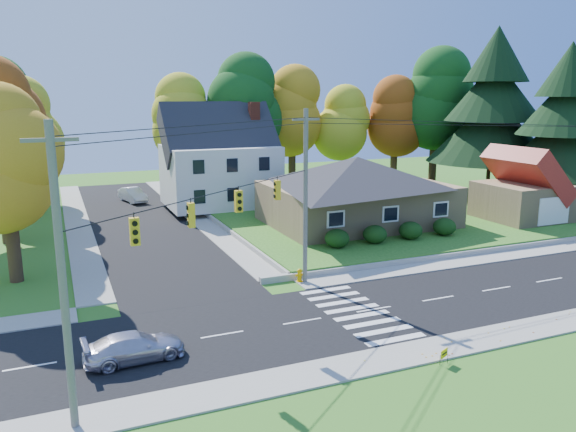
% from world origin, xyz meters
% --- Properties ---
extents(ground, '(120.00, 120.00, 0.00)m').
position_xyz_m(ground, '(0.00, 0.00, 0.00)').
color(ground, '#3D7923').
extents(road_main, '(90.00, 8.00, 0.02)m').
position_xyz_m(road_main, '(0.00, 0.00, 0.01)').
color(road_main, black).
rests_on(road_main, ground).
extents(road_cross, '(8.00, 44.00, 0.02)m').
position_xyz_m(road_cross, '(-8.00, 26.00, 0.01)').
color(road_cross, black).
rests_on(road_cross, ground).
extents(sidewalk_north, '(90.00, 2.00, 0.08)m').
position_xyz_m(sidewalk_north, '(0.00, 5.00, 0.04)').
color(sidewalk_north, '#9C9A90').
rests_on(sidewalk_north, ground).
extents(sidewalk_south, '(90.00, 2.00, 0.08)m').
position_xyz_m(sidewalk_south, '(0.00, -5.00, 0.04)').
color(sidewalk_south, '#9C9A90').
rests_on(sidewalk_south, ground).
extents(lawn, '(30.00, 30.00, 0.50)m').
position_xyz_m(lawn, '(13.00, 21.00, 0.25)').
color(lawn, '#3D7923').
rests_on(lawn, ground).
extents(ranch_house, '(14.60, 10.60, 5.40)m').
position_xyz_m(ranch_house, '(8.00, 16.00, 3.27)').
color(ranch_house, tan).
rests_on(ranch_house, lawn).
extents(colonial_house, '(10.40, 8.40, 9.60)m').
position_xyz_m(colonial_house, '(0.04, 28.00, 4.58)').
color(colonial_house, silver).
rests_on(colonial_house, lawn).
extents(garage, '(7.30, 6.30, 4.60)m').
position_xyz_m(garage, '(22.00, 11.99, 2.84)').
color(garage, tan).
rests_on(garage, lawn).
extents(hedge_row, '(10.70, 1.70, 1.27)m').
position_xyz_m(hedge_row, '(7.50, 9.80, 1.14)').
color(hedge_row, '#163A10').
rests_on(hedge_row, lawn).
extents(traffic_infrastructure, '(38.10, 10.66, 10.00)m').
position_xyz_m(traffic_infrastructure, '(-0.15, 1.35, 5.15)').
color(traffic_infrastructure, '#666059').
rests_on(traffic_infrastructure, ground).
extents(tree_lot_0, '(6.72, 6.72, 12.51)m').
position_xyz_m(tree_lot_0, '(-2.00, 34.00, 8.31)').
color(tree_lot_0, '#3F2A19').
rests_on(tree_lot_0, lawn).
extents(tree_lot_1, '(7.84, 7.84, 14.60)m').
position_xyz_m(tree_lot_1, '(4.00, 33.00, 9.61)').
color(tree_lot_1, '#3F2A19').
rests_on(tree_lot_1, lawn).
extents(tree_lot_2, '(7.28, 7.28, 13.56)m').
position_xyz_m(tree_lot_2, '(10.00, 34.00, 8.96)').
color(tree_lot_2, '#3F2A19').
rests_on(tree_lot_2, lawn).
extents(tree_lot_3, '(6.16, 6.16, 11.47)m').
position_xyz_m(tree_lot_3, '(16.00, 33.00, 7.65)').
color(tree_lot_3, '#3F2A19').
rests_on(tree_lot_3, lawn).
extents(tree_lot_4, '(6.72, 6.72, 12.51)m').
position_xyz_m(tree_lot_4, '(22.00, 32.00, 8.31)').
color(tree_lot_4, '#3F2A19').
rests_on(tree_lot_4, lawn).
extents(tree_lot_5, '(8.40, 8.40, 15.64)m').
position_xyz_m(tree_lot_5, '(26.00, 30.00, 10.27)').
color(tree_lot_5, '#3F2A19').
rests_on(tree_lot_5, lawn).
extents(conifer_east_a, '(12.80, 12.80, 16.96)m').
position_xyz_m(conifer_east_a, '(27.00, 22.00, 9.39)').
color(conifer_east_a, '#3F2A19').
rests_on(conifer_east_a, lawn).
extents(conifer_east_b, '(11.20, 11.20, 14.84)m').
position_xyz_m(conifer_east_b, '(28.00, 14.00, 8.28)').
color(conifer_east_b, '#3F2A19').
rests_on(conifer_east_b, lawn).
extents(tree_west_0, '(6.16, 6.16, 11.47)m').
position_xyz_m(tree_west_0, '(-17.00, 12.00, 7.15)').
color(tree_west_0, '#3F2A19').
rests_on(tree_west_0, ground).
extents(tree_west_2, '(6.72, 6.72, 12.51)m').
position_xyz_m(tree_west_2, '(-17.00, 32.00, 7.81)').
color(tree_west_2, '#3F2A19').
rests_on(tree_west_2, ground).
extents(silver_sedan, '(4.19, 1.95, 1.18)m').
position_xyz_m(silver_sedan, '(-12.01, -1.06, 0.61)').
color(silver_sedan, silver).
rests_on(silver_sedan, road_main).
extents(white_car, '(2.60, 4.68, 1.46)m').
position_xyz_m(white_car, '(-7.24, 35.12, 0.75)').
color(white_car, silver).
rests_on(white_car, road_cross).
extents(fire_hydrant, '(0.48, 0.38, 0.85)m').
position_xyz_m(fire_hydrant, '(-1.79, 5.31, 0.41)').
color(fire_hydrant, '#D79301').
rests_on(fire_hydrant, ground).
extents(yard_sign, '(0.48, 0.25, 0.65)m').
position_xyz_m(yard_sign, '(-0.51, -6.22, 0.46)').
color(yard_sign, black).
rests_on(yard_sign, ground).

